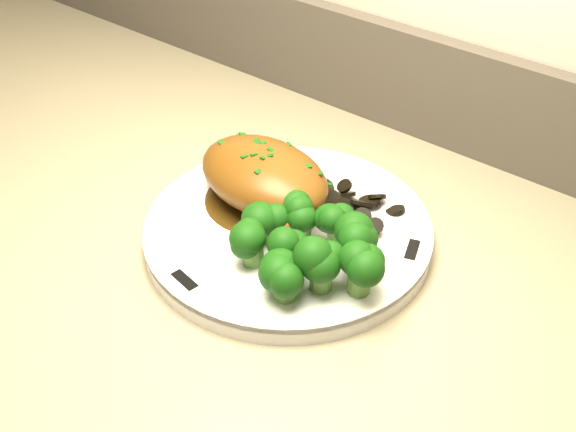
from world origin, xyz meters
The scene contains 8 objects.
plate centered at (0.11, 1.74, 0.88)m, with size 0.27×0.27×0.02m, color white.
rim_accent_0 centered at (0.22, 1.78, 0.89)m, with size 0.03×0.01×0.00m, color black.
rim_accent_1 centered at (0.02, 1.82, 0.89)m, with size 0.03×0.01×0.00m, color black.
rim_accent_2 centered at (0.09, 1.63, 0.89)m, with size 0.03×0.01×0.00m, color black.
gravy_pool centered at (0.06, 1.76, 0.89)m, with size 0.12×0.12×0.00m, color #3A250A.
chicken_breast centered at (0.07, 1.76, 0.91)m, with size 0.15×0.11×0.06m.
mushroom_pile centered at (0.14, 1.79, 0.89)m, with size 0.09×0.07×0.02m.
broccoli_florets centered at (0.16, 1.71, 0.91)m, with size 0.13×0.11×0.05m.
Camera 1 is at (0.44, 1.33, 1.30)m, focal length 45.00 mm.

